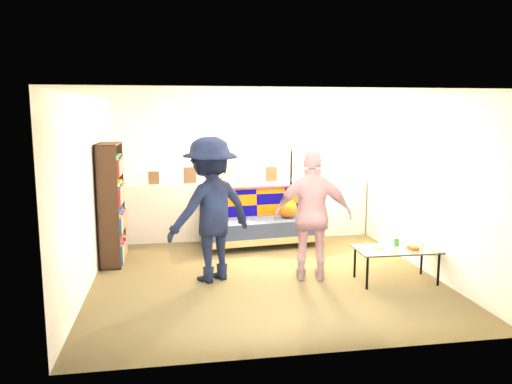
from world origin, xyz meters
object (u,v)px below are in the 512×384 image
at_px(bookshelf, 111,207).
at_px(person_left, 211,210).
at_px(floor_lamp, 291,172).
at_px(coffee_table, 397,251).
at_px(person_right, 313,215).
at_px(futon_sofa, 261,221).

xyz_separation_m(bookshelf, person_left, (1.37, -1.04, 0.12)).
xyz_separation_m(floor_lamp, person_left, (-1.53, -1.95, -0.24)).
xyz_separation_m(bookshelf, coffee_table, (3.75, -1.51, -0.41)).
bearing_deg(person_right, floor_lamp, -82.02).
height_order(floor_lamp, person_right, person_right).
bearing_deg(bookshelf, person_left, -37.16).
bearing_deg(coffee_table, floor_lamp, 109.32).
bearing_deg(floor_lamp, person_left, -128.11).
bearing_deg(floor_lamp, person_right, -95.58).
distance_m(bookshelf, coffee_table, 4.06).
bearing_deg(futon_sofa, bookshelf, -164.51).
distance_m(bookshelf, person_left, 1.72).
relative_size(bookshelf, floor_lamp, 1.05).
distance_m(floor_lamp, person_left, 2.49).
height_order(coffee_table, person_left, person_left).
bearing_deg(person_right, futon_sofa, -65.76).
bearing_deg(bookshelf, person_right, -24.87).
relative_size(futon_sofa, person_left, 1.07).
bearing_deg(floor_lamp, bookshelf, -162.61).
distance_m(person_left, person_right, 1.34).
distance_m(futon_sofa, bookshelf, 2.46).
bearing_deg(coffee_table, person_right, 165.86).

